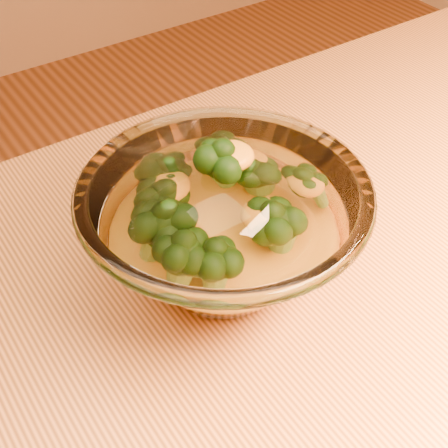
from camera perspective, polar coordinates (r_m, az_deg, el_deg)
name	(u,v)px	position (r m, az deg, el deg)	size (l,w,h in m)	color
table	(371,384)	(0.63, 13.33, -14.05)	(1.20, 0.80, 0.75)	#E18A43
glass_bowl	(224,229)	(0.53, 0.00, -0.42)	(0.24, 0.24, 0.11)	white
cheese_sauce	(224,248)	(0.54, 0.00, -2.18)	(0.14, 0.14, 0.04)	orange
broccoli_heap	(212,205)	(0.53, -1.09, 1.78)	(0.17, 0.16, 0.09)	black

